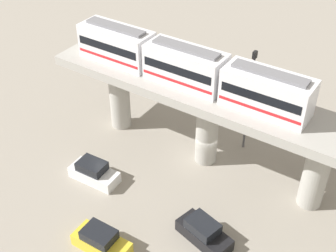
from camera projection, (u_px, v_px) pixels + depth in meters
The scene contains 7 objects.
ground_plane at pixel (205, 159), 39.78m from camera, with size 120.00×120.00×0.00m, color gray.
viaduct at pixel (209, 109), 36.53m from camera, with size 5.20×28.85×7.10m.
train at pixel (185, 66), 35.61m from camera, with size 2.64×20.50×3.24m.
parked_car_yellow at pixel (101, 241), 31.61m from camera, with size 1.90×4.24×1.76m.
parked_car_black at pixel (204, 232), 32.24m from camera, with size 2.77×4.51×1.76m.
parked_car_white at pixel (94, 172), 37.30m from camera, with size 2.01×4.29×1.76m.
signal_post at pixel (249, 98), 37.93m from camera, with size 0.44×0.28×9.70m.
Camera 1 is at (-26.90, -13.86, 26.20)m, focal length 48.13 mm.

